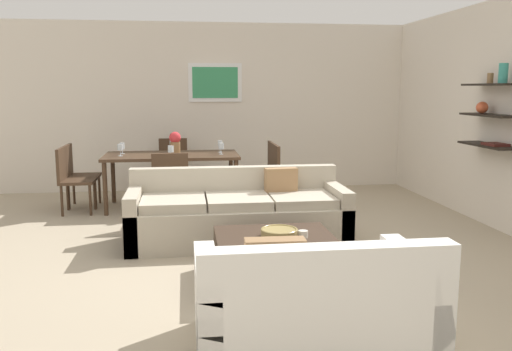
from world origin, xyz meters
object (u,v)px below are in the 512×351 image
object	(u,v)px
sofa_beige	(238,215)
wine_glass_foot	(171,149)
dining_chair_right_near	(268,172)
wine_glass_left_far	(122,146)
dining_chair_left_far	(77,171)
wine_glass_left_near	(120,148)
coffee_table	(277,260)
dining_chair_head	(173,163)
wine_glass_right_far	(220,144)
dining_chair_left_near	(71,176)
dining_table	(172,159)
centerpiece_vase	(175,142)
wine_glass_right_near	(221,146)
loveseat_white	(313,304)
decorative_bowl	(279,232)
dining_chair_foot	(171,182)
candle_jar	(303,234)
wine_glass_head	(172,143)
dining_chair_right_far	(264,168)

from	to	relation	value
sofa_beige	wine_glass_foot	bearing A→B (deg)	117.26
dining_chair_right_near	wine_glass_left_far	distance (m)	2.07
dining_chair_left_far	wine_glass_foot	distance (m)	1.51
sofa_beige	wine_glass_foot	xyz separation A→B (m)	(-0.74, 1.44, 0.57)
wine_glass_foot	wine_glass_left_far	distance (m)	0.86
wine_glass_left_far	wine_glass_left_near	xyz separation A→B (m)	(0.00, -0.23, 0.01)
coffee_table	dining_chair_head	size ratio (longest dim) A/B	1.21
dining_chair_head	dining_chair_right_near	bearing A→B (deg)	-39.35
wine_glass_right_far	wine_glass_foot	bearing A→B (deg)	-142.33
dining_chair_head	wine_glass_right_far	xyz separation A→B (m)	(0.68, -0.76, 0.37)
dining_chair_left_near	sofa_beige	bearing A→B (deg)	-38.39
sofa_beige	wine_glass_right_far	bearing A→B (deg)	91.75
dining_table	centerpiece_vase	distance (m)	0.25
wine_glass_right_near	wine_glass_left_far	world-z (taller)	same
centerpiece_vase	loveseat_white	bearing A→B (deg)	-77.83
decorative_bowl	dining_chair_foot	bearing A→B (deg)	114.23
dining_chair_left_far	candle_jar	bearing A→B (deg)	-52.82
loveseat_white	dining_chair_left_near	distance (m)	4.73
dining_chair_left_far	sofa_beige	bearing A→B (deg)	-44.91
decorative_bowl	dining_chair_head	xyz separation A→B (m)	(-0.98, 3.94, 0.08)
candle_jar	dining_chair_head	world-z (taller)	dining_chair_head
wine_glass_head	dining_chair_head	bearing A→B (deg)	90.00
dining_chair_right_far	dining_chair_foot	distance (m)	1.72
candle_jar	dining_chair_left_far	bearing A→B (deg)	127.18
dining_chair_right_far	dining_chair_left_near	distance (m)	2.69
wine_glass_right_far	sofa_beige	bearing A→B (deg)	-88.25
sofa_beige	wine_glass_head	world-z (taller)	wine_glass_head
wine_glass_right_far	centerpiece_vase	world-z (taller)	centerpiece_vase
dining_chair_right_far	dining_chair_head	world-z (taller)	same
dining_chair_left_near	loveseat_white	bearing A→B (deg)	-60.82
wine_glass_head	candle_jar	bearing A→B (deg)	-71.36
decorative_bowl	wine_glass_head	size ratio (longest dim) A/B	1.95
sofa_beige	loveseat_white	size ratio (longest dim) A/B	1.56
wine_glass_right_far	dining_table	bearing A→B (deg)	-170.32
wine_glass_right_near	wine_glass_right_far	xyz separation A→B (m)	(-0.00, 0.23, 0.01)
dining_chair_head	centerpiece_vase	bearing A→B (deg)	-86.75
wine_glass_left_near	wine_glass_left_far	bearing A→B (deg)	90.00
dining_chair_right_near	wine_glass_left_near	bearing A→B (deg)	177.29
sofa_beige	coffee_table	world-z (taller)	sofa_beige
candle_jar	dining_table	world-z (taller)	dining_table
dining_chair_left_far	centerpiece_vase	world-z (taller)	centerpiece_vase
wine_glass_head	wine_glass_right_far	xyz separation A→B (m)	(0.68, -0.29, 0.00)
dining_chair_left_far	wine_glass_head	xyz separation A→B (m)	(1.33, 0.20, 0.37)
dining_chair_foot	wine_glass_foot	bearing A→B (deg)	90.00
dining_chair_right_far	dining_chair_foot	size ratio (longest dim) A/B	1.00
loveseat_white	wine_glass_foot	distance (m)	4.09
loveseat_white	decorative_bowl	world-z (taller)	loveseat_white
coffee_table	wine_glass_right_near	world-z (taller)	wine_glass_right_near
dining_chair_right_near	wine_glass_left_far	size ratio (longest dim) A/B	5.55
candle_jar	wine_glass_foot	bearing A→B (deg)	113.77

